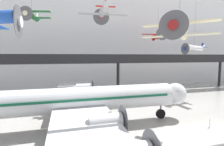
# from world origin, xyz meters

# --- Properties ---
(ground_plane) EXTENTS (260.00, 260.00, 0.00)m
(ground_plane) POSITION_xyz_m (0.00, 0.00, 0.00)
(ground_plane) COLOR #9E9B96
(hangar_back_wall) EXTENTS (140.00, 3.00, 26.75)m
(hangar_back_wall) POSITION_xyz_m (0.00, 34.78, 13.37)
(hangar_back_wall) COLOR silver
(hangar_back_wall) RESTS_ON ground
(mezzanine_walkway) EXTENTS (110.00, 3.20, 9.03)m
(mezzanine_walkway) POSITION_xyz_m (0.00, 24.19, 7.40)
(mezzanine_walkway) COLOR black
(mezzanine_walkway) RESTS_ON ground
(airliner_silver_main) EXTENTS (31.97, 35.92, 9.15)m
(airliner_silver_main) POSITION_xyz_m (-11.66, 6.66, 3.30)
(airliner_silver_main) COLOR silver
(airliner_silver_main) RESTS_ON ground
(suspended_plane_white_twin) EXTENTS (5.15, 6.30, 11.84)m
(suspended_plane_white_twin) POSITION_xyz_m (12.85, 15.37, 10.27)
(suspended_plane_white_twin) COLOR silver
(suspended_plane_silver_racer) EXTENTS (9.98, 8.14, 5.62)m
(suspended_plane_silver_racer) POSITION_xyz_m (-4.61, 20.42, 17.36)
(suspended_plane_silver_racer) COLOR silver
(suspended_plane_cream_biplane) EXTENTS (6.82, 6.86, 10.64)m
(suspended_plane_cream_biplane) POSITION_xyz_m (0.18, 2.97, 11.37)
(suspended_plane_cream_biplane) COLOR beige
(suspended_plane_green_biplane) EXTENTS (7.57, 6.29, 5.92)m
(suspended_plane_green_biplane) POSITION_xyz_m (-18.29, 24.44, 16.64)
(suspended_plane_green_biplane) COLOR #1E6B33
(suspended_plane_red_highwing) EXTENTS (8.31, 6.86, 8.66)m
(suspended_plane_red_highwing) POSITION_xyz_m (10.18, 24.91, 13.43)
(suspended_plane_red_highwing) COLOR red
(stanchion_barrier) EXTENTS (0.36, 0.36, 1.08)m
(stanchion_barrier) POSITION_xyz_m (4.49, 2.30, 0.33)
(stanchion_barrier) COLOR #B2B5BA
(stanchion_barrier) RESTS_ON ground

